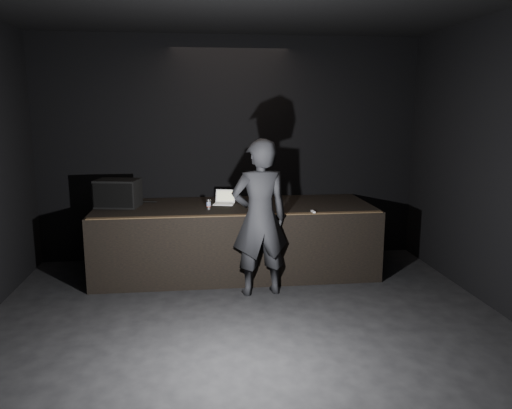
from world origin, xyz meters
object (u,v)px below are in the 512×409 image
object	(u,v)px
stage_monitor	(118,193)
person	(260,218)
laptop	(225,200)
beer_can	(209,204)
stage_riser	(235,238)

from	to	relation	value
stage_monitor	person	world-z (taller)	person
laptop	person	size ratio (longest dim) A/B	0.17
laptop	beer_can	bearing A→B (deg)	-108.70
laptop	person	bearing A→B (deg)	-55.76
stage_monitor	beer_can	size ratio (longest dim) A/B	4.65
stage_riser	person	size ratio (longest dim) A/B	1.97
stage_riser	stage_monitor	xyz separation A→B (m)	(-1.67, 0.09, 0.70)
laptop	person	xyz separation A→B (m)	(0.39, -1.08, -0.04)
laptop	person	world-z (taller)	person
stage_monitor	person	xyz separation A→B (m)	(1.92, -1.04, -0.18)
stage_riser	stage_monitor	size ratio (longest dim) A/B	6.06
stage_riser	person	bearing A→B (deg)	-75.23
beer_can	person	distance (m)	0.95
person	stage_monitor	bearing A→B (deg)	-36.19
stage_riser	person	world-z (taller)	person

